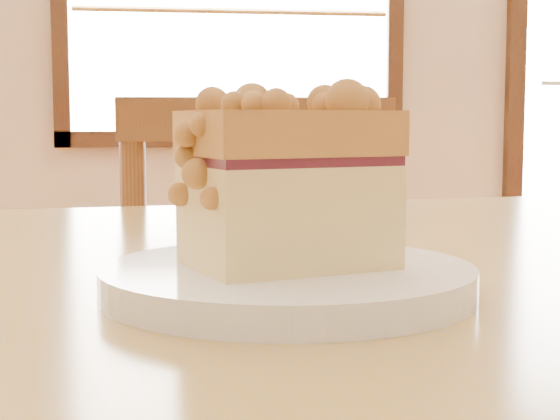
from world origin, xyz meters
name	(u,v)px	position (x,y,z in m)	size (l,w,h in m)	color
cafe_table_main	(250,375)	(-0.04, 0.26, 0.66)	(1.37, 0.99, 0.75)	olive
cafe_chair_main	(255,383)	(0.04, 0.90, 0.45)	(0.44, 0.44, 0.89)	brown
plate	(287,282)	(-0.03, 0.13, 0.76)	(0.23, 0.23, 0.02)	white
cake_slice	(285,178)	(-0.04, 0.13, 0.82)	(0.14, 0.11, 0.11)	tan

